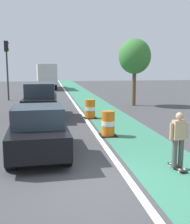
% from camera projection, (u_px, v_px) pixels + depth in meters
% --- Properties ---
extents(ground_plane, '(100.00, 100.00, 0.00)m').
position_uv_depth(ground_plane, '(95.00, 182.00, 7.34)').
color(ground_plane, '#424244').
extents(bike_lane_strip, '(2.50, 80.00, 0.01)m').
position_uv_depth(bike_lane_strip, '(101.00, 110.00, 19.41)').
color(bike_lane_strip, '#387F60').
rests_on(bike_lane_strip, ground).
extents(lane_divider_stripe, '(0.20, 80.00, 0.01)m').
position_uv_depth(lane_divider_stripe, '(79.00, 110.00, 19.17)').
color(lane_divider_stripe, silver).
rests_on(lane_divider_stripe, ground).
extents(skateboarder_on_lane, '(0.57, 0.81, 1.69)m').
position_uv_depth(skateboarder_on_lane, '(178.00, 139.00, 8.12)').
color(skateboarder_on_lane, black).
rests_on(skateboarder_on_lane, ground).
extents(parked_sedan_nearest, '(2.05, 4.17, 1.70)m').
position_uv_depth(parked_sedan_nearest, '(38.00, 131.00, 9.45)').
color(parked_sedan_nearest, black).
rests_on(parked_sedan_nearest, ground).
extents(parked_suv_second, '(2.02, 4.65, 2.04)m').
position_uv_depth(parked_suv_second, '(41.00, 100.00, 16.46)').
color(parked_suv_second, black).
rests_on(parked_suv_second, ground).
extents(traffic_barrel_front, '(0.73, 0.73, 1.09)m').
position_uv_depth(traffic_barrel_front, '(108.00, 124.00, 12.11)').
color(traffic_barrel_front, orange).
rests_on(traffic_barrel_front, ground).
extents(traffic_barrel_mid, '(0.73, 0.73, 1.09)m').
position_uv_depth(traffic_barrel_mid, '(90.00, 109.00, 16.25)').
color(traffic_barrel_mid, orange).
rests_on(traffic_barrel_mid, ground).
extents(delivery_truck_down_block, '(2.78, 7.73, 3.23)m').
position_uv_depth(delivery_truck_down_block, '(46.00, 75.00, 37.21)').
color(delivery_truck_down_block, beige).
rests_on(delivery_truck_down_block, ground).
extents(traffic_light_corner, '(0.41, 0.32, 5.10)m').
position_uv_depth(traffic_light_corner, '(7.00, 60.00, 24.24)').
color(traffic_light_corner, '#2D2D2D').
rests_on(traffic_light_corner, ground).
extents(street_tree_sidewalk, '(2.40, 2.40, 5.00)m').
position_uv_depth(street_tree_sidewalk, '(135.00, 57.00, 21.00)').
color(street_tree_sidewalk, brown).
rests_on(street_tree_sidewalk, ground).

